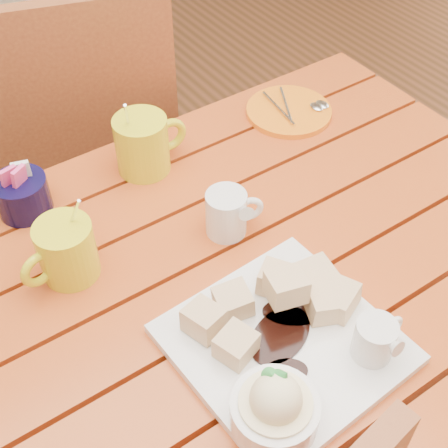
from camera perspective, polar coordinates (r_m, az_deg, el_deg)
table at (r=1.01m, az=-0.55°, el=-9.76°), size 1.20×0.79×0.75m
dessert_plate at (r=0.83m, az=5.69°, el=-11.44°), size 0.29×0.29×0.11m
coffee_mug_left at (r=0.93m, az=-14.31°, el=-2.39°), size 0.12×0.09×0.14m
coffee_mug_right at (r=1.09m, az=-7.36°, el=7.33°), size 0.13×0.09×0.15m
cream_pitcher at (r=0.97m, az=0.34°, el=1.09°), size 0.09×0.08×0.08m
sugar_caddy at (r=1.06m, az=-17.97°, el=2.58°), size 0.09×0.09×0.10m
orange_saucer at (r=1.24m, az=6.02°, el=10.24°), size 0.17×0.17×0.02m
chair_far at (r=1.51m, az=-13.65°, el=6.18°), size 0.57×0.57×0.97m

